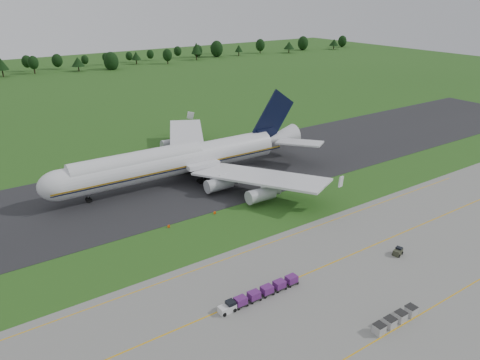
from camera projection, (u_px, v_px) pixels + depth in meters
ground at (239, 224)px, 98.25m from camera, size 600.00×600.00×0.00m
apron at (363, 308)px, 72.34m from camera, size 300.00×52.00×0.06m
taxiway at (177, 182)px, 119.58m from camera, size 300.00×40.00×0.08m
apron_markings at (331, 286)px, 77.67m from camera, size 300.00×30.20×0.01m
tree_line at (28, 65)px, 267.77m from camera, size 528.01×23.36×11.92m
aircraft at (179, 160)px, 118.37m from camera, size 72.28×70.87×20.41m
baggage_train at (259, 294)px, 74.32m from camera, size 15.18×1.61×1.55m
utility_cart at (398, 252)px, 86.63m from camera, size 2.25×1.68×1.11m
uld_row at (395, 319)px, 68.59m from camera, size 8.74×1.54×1.52m
edge_markers at (215, 213)px, 102.66m from camera, size 22.91×0.30×0.60m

